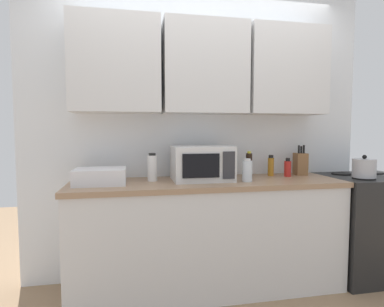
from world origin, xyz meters
name	(u,v)px	position (x,y,z in m)	size (l,w,h in m)	color
wall_back_with_cabinets	(202,100)	(0.00, -0.07, 1.57)	(3.07, 0.38, 2.60)	white
counter_run	(208,234)	(0.00, -0.30, 0.45)	(2.20, 0.63, 0.90)	silver
stove_range	(367,225)	(1.48, -0.32, 0.45)	(0.76, 0.64, 0.91)	black
kettle	(364,168)	(1.31, -0.46, 0.99)	(0.19, 0.19, 0.19)	#B2B2B7
microwave	(202,163)	(-0.04, -0.26, 1.04)	(0.48, 0.37, 0.28)	silver
dish_rack	(100,176)	(-0.84, -0.30, 0.96)	(0.38, 0.30, 0.12)	silver
knife_block	(300,164)	(0.92, -0.14, 1.00)	(0.11, 0.13, 0.27)	brown
bottle_white_jar	(152,168)	(-0.45, -0.23, 1.01)	(0.08, 0.08, 0.23)	white
bottle_soy_dark	(249,165)	(0.40, -0.17, 1.01)	(0.05, 0.05, 0.23)	black
bottle_amber_vinegar	(271,166)	(0.62, -0.14, 0.99)	(0.05, 0.05, 0.19)	#AD701E
bottle_red_sauce	(288,168)	(0.75, -0.21, 0.97)	(0.06, 0.06, 0.17)	red
bottle_clear_tall	(247,171)	(0.30, -0.41, 0.99)	(0.08, 0.08, 0.18)	silver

